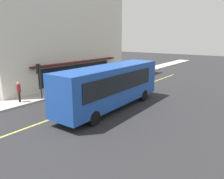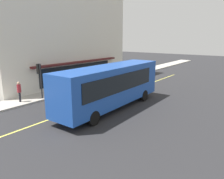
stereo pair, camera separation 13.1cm
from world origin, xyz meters
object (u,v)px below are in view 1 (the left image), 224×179
car_yellow (101,82)px  pedestrian_near_storefront (19,90)px  pedestrian_waiting (114,69)px  traffic_light (39,73)px  bus (112,85)px

car_yellow → pedestrian_near_storefront: pedestrian_near_storefront is taller
car_yellow → pedestrian_near_storefront: 9.03m
pedestrian_near_storefront → pedestrian_waiting: size_ratio=1.04×
pedestrian_near_storefront → car_yellow: bearing=-13.1°
car_yellow → pedestrian_waiting: bearing=24.0°
traffic_light → pedestrian_waiting: size_ratio=1.86×
traffic_light → pedestrian_near_storefront: bearing=166.7°
pedestrian_near_storefront → traffic_light: bearing=-13.3°
traffic_light → car_yellow: size_ratio=0.74×
bus → pedestrian_waiting: bearing=35.2°
bus → pedestrian_near_storefront: (-3.80, 7.23, -0.75)m
bus → traffic_light: bus is taller
pedestrian_near_storefront → pedestrian_waiting: bearing=3.0°
bus → pedestrian_near_storefront: 8.21m
traffic_light → car_yellow: bearing=-13.1°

